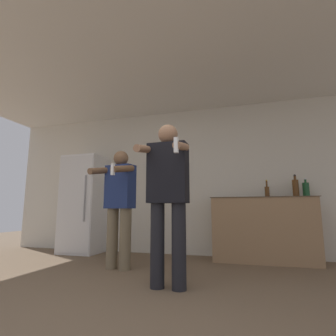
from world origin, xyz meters
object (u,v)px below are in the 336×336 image
bottle_short_whiskey (296,188)px  person_man_side (119,202)px  bottle_green_wine (306,189)px  bottle_amber_bourbon (267,191)px  refrigerator (84,204)px  person_woman_foreground (168,192)px

bottle_short_whiskey → person_man_side: bearing=-154.0°
person_man_side → bottle_green_wine: bearing=24.7°
bottle_amber_bourbon → person_man_side: 2.25m
bottle_amber_bourbon → bottle_green_wine: bearing=0.0°
refrigerator → bottle_amber_bourbon: (3.15, 0.11, 0.17)m
bottle_short_whiskey → bottle_amber_bourbon: bottle_short_whiskey is taller
bottle_amber_bourbon → person_man_side: (-1.93, -1.14, -0.18)m
person_man_side → refrigerator: bearing=140.0°
bottle_amber_bourbon → person_woman_foreground: 2.07m
refrigerator → bottle_amber_bourbon: 3.16m
refrigerator → bottle_short_whiskey: 3.56m
refrigerator → person_man_side: size_ratio=1.12×
bottle_amber_bourbon → person_woman_foreground: (-1.07, -1.76, -0.11)m
bottle_short_whiskey → person_woman_foreground: bearing=-130.0°
refrigerator → bottle_amber_bourbon: size_ratio=6.24×
refrigerator → bottle_amber_bourbon: refrigerator is taller
bottle_green_wine → person_man_side: (-2.47, -1.14, -0.20)m
person_woman_foreground → person_man_side: bearing=143.8°
bottle_short_whiskey → person_man_side: person_man_side is taller
person_woman_foreground → bottle_amber_bourbon: bearing=58.7°
bottle_green_wine → person_woman_foreground: person_woman_foreground is taller
bottle_short_whiskey → person_woman_foreground: (-1.48, -1.76, -0.15)m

